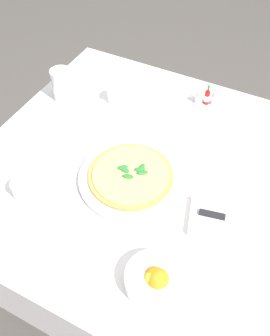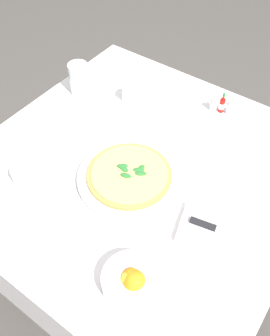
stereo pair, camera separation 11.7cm
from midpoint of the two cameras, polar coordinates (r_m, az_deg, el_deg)
name	(u,v)px [view 1 (the left image)]	position (r m, az deg, el deg)	size (l,w,h in m)	color
ground_plane	(138,264)	(1.82, -1.47, -14.84)	(8.00, 8.00, 0.00)	#4C4742
dining_table	(139,189)	(1.32, -1.97, -3.49)	(1.05, 1.05, 0.73)	white
pizza_plate	(131,178)	(1.16, -3.55, -1.68)	(0.33, 0.33, 0.02)	white
pizza	(131,175)	(1.15, -3.58, -1.24)	(0.27, 0.27, 0.02)	#C68E47
coffee_cup_far_left	(118,96)	(1.43, -5.10, 10.94)	(0.13, 0.13, 0.06)	white
coffee_cup_far_right	(26,190)	(1.17, -19.39, -3.37)	(0.13, 0.13, 0.07)	white
water_glass_center_back	(63,87)	(1.46, -13.48, 12.01)	(0.08, 0.08, 0.13)	white
napkin_folded	(228,221)	(1.09, 11.19, -8.25)	(0.25, 0.19, 0.02)	white
dinner_knife	(230,219)	(1.07, 11.45, -7.88)	(0.19, 0.06, 0.01)	silver
citrus_bowl	(154,279)	(0.97, -0.62, -17.10)	(0.15, 0.15, 0.07)	white
hot_sauce_bottle	(207,96)	(1.43, 8.77, 10.79)	(0.02, 0.02, 0.08)	#B7140F
salt_shaker	(215,99)	(1.44, 9.93, 10.38)	(0.03, 0.03, 0.06)	white
pepper_shaker	(199,98)	(1.43, 7.53, 10.64)	(0.03, 0.03, 0.06)	white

